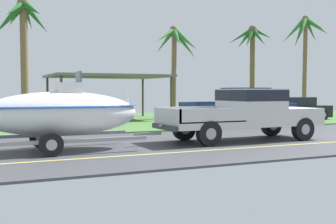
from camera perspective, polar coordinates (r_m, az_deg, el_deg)
ground at (r=23.27m, az=0.64°, el=-1.49°), size 36.00×22.00×0.11m
pickup_truck_towing at (r=15.39m, az=10.85°, el=0.09°), size 6.00×2.05×1.81m
boat_on_trailer at (r=12.77m, az=-14.18°, el=-0.18°), size 5.74×2.28×2.31m
parked_pickup_background at (r=22.11m, az=10.18°, el=1.00°), size 6.01×2.03×1.90m
parked_sedan_near at (r=26.20m, az=16.22°, el=0.38°), size 4.38×1.93×1.38m
carport_awning at (r=25.72m, az=-8.08°, el=4.62°), size 6.76×5.07×2.68m
palm_tree_near_left at (r=26.18m, az=1.08°, el=8.69°), size 3.34×2.70×5.70m
palm_tree_near_right at (r=33.71m, az=11.10°, el=8.56°), size 2.85×3.02×6.78m
palm_tree_mid at (r=21.97m, az=-18.82°, el=10.34°), size 2.84×3.09×6.24m
palm_tree_far_left at (r=31.20m, az=17.77°, el=9.57°), size 2.76×3.13×6.91m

